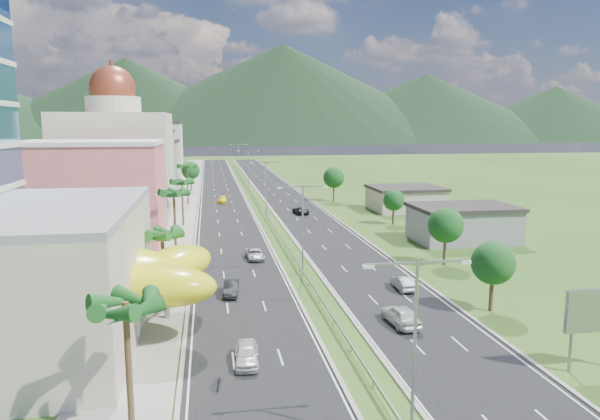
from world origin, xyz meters
TOP-DOWN VIEW (x-y plane):
  - ground at (0.00, 0.00)m, footprint 500.00×500.00m
  - road_left at (-7.50, 90.00)m, footprint 11.00×260.00m
  - road_right at (7.50, 90.00)m, footprint 11.00×260.00m
  - sidewalk_left at (-17.00, 90.00)m, footprint 7.00×260.00m
  - median_guardrail at (0.00, 71.99)m, footprint 0.10×216.06m
  - streetlight_median_a at (0.00, -25.00)m, footprint 6.04×0.25m
  - streetlight_median_b at (0.00, 10.00)m, footprint 6.04×0.25m
  - streetlight_median_c at (0.00, 50.00)m, footprint 6.04×0.25m
  - streetlight_median_d at (0.00, 95.00)m, footprint 6.04×0.25m
  - streetlight_median_e at (0.00, 140.00)m, footprint 6.04×0.25m
  - lime_canopy at (-20.00, -4.00)m, footprint 18.00×15.00m
  - pink_shophouse at (-28.00, 32.00)m, footprint 20.00×15.00m
  - domed_building at (-28.00, 55.00)m, footprint 20.00×20.00m
  - midrise_grey at (-27.00, 80.00)m, footprint 16.00×15.00m
  - midrise_beige at (-27.00, 102.00)m, footprint 16.00×15.00m
  - midrise_white at (-27.00, 125.00)m, footprint 16.00×15.00m
  - billboard at (17.00, -18.00)m, footprint 5.20×0.35m
  - shed_near at (28.00, 25.00)m, footprint 15.00×10.00m
  - shed_far at (30.00, 55.00)m, footprint 14.00×12.00m
  - palm_tree_a at (-15.50, -22.00)m, footprint 3.60×3.60m
  - palm_tree_b at (-15.50, 2.00)m, footprint 3.60×3.60m
  - palm_tree_c at (-15.50, 22.00)m, footprint 3.60×3.60m
  - palm_tree_d at (-15.50, 45.00)m, footprint 3.60×3.60m
  - palm_tree_e at (-15.50, 70.00)m, footprint 3.60×3.60m
  - leafy_tree_lfar at (-15.50, 95.00)m, footprint 4.90×4.90m
  - leafy_tree_ra at (16.00, -5.00)m, footprint 4.20×4.20m
  - leafy_tree_rb at (19.00, 12.00)m, footprint 4.55×4.55m
  - leafy_tree_rc at (22.00, 40.00)m, footprint 3.85×3.85m
  - leafy_tree_rd at (18.00, 70.00)m, footprint 4.90×4.90m
  - mountain_ridge at (60.00, 450.00)m, footprint 860.00×140.00m
  - car_white_near_left at (-8.34, -12.70)m, footprint 2.06×4.55m
  - car_dark_left at (-8.77, 4.15)m, footprint 1.94×4.49m
  - car_silver_mid_left at (-4.94, 18.89)m, footprint 2.43×4.90m
  - car_yellow_far_left at (-7.84, 71.89)m, footprint 2.66×5.39m
  - car_white_near_right at (6.03, -7.10)m, footprint 2.53×5.40m
  - car_silver_right at (9.98, 2.87)m, footprint 1.64×4.48m
  - car_dark_far_right at (7.32, 53.76)m, footprint 2.92×5.37m
  - motorcycle at (-10.52, -16.11)m, footprint 0.66×1.74m

SIDE VIEW (x-z plane):
  - ground at x=0.00m, z-range 0.00..0.00m
  - mountain_ridge at x=60.00m, z-range -45.00..45.00m
  - road_left at x=-7.50m, z-range 0.00..0.04m
  - road_right at x=7.50m, z-range 0.00..0.04m
  - sidewalk_left at x=-17.00m, z-range 0.00..0.12m
  - motorcycle at x=-10.52m, z-range 0.04..1.13m
  - median_guardrail at x=0.00m, z-range 0.24..1.00m
  - car_silver_mid_left at x=-4.94m, z-range 0.04..1.37m
  - car_dark_far_right at x=7.32m, z-range 0.04..1.47m
  - car_dark_left at x=-8.77m, z-range 0.04..1.48m
  - car_silver_right at x=9.98m, z-range 0.04..1.51m
  - car_yellow_far_left at x=-7.84m, z-range 0.04..1.55m
  - car_white_near_left at x=-8.34m, z-range 0.04..1.56m
  - car_white_near_right at x=6.03m, z-range 0.04..1.83m
  - shed_far at x=30.00m, z-range 0.00..4.40m
  - shed_near at x=28.00m, z-range 0.00..5.00m
  - leafy_tree_rc at x=22.00m, z-range 1.21..7.54m
  - billboard at x=17.00m, z-range 1.32..7.52m
  - leafy_tree_ra at x=16.00m, z-range 1.33..8.23m
  - lime_canopy at x=-20.00m, z-range 1.29..8.69m
  - leafy_tree_rb at x=19.00m, z-range 1.44..8.92m
  - leafy_tree_lfar at x=-15.50m, z-range 1.55..9.60m
  - leafy_tree_rd at x=18.00m, z-range 1.55..9.60m
  - midrise_beige at x=-27.00m, z-range 0.00..13.00m
  - streetlight_median_a at x=0.00m, z-range 1.25..12.25m
  - streetlight_median_b at x=0.00m, z-range 1.25..12.25m
  - streetlight_median_c at x=0.00m, z-range 1.25..12.25m
  - streetlight_median_d at x=0.00m, z-range 1.25..12.25m
  - streetlight_median_e at x=0.00m, z-range 1.25..12.25m
  - palm_tree_b at x=-15.50m, z-range 3.01..11.11m
  - pink_shophouse at x=-28.00m, z-range 0.00..15.00m
  - palm_tree_d at x=-15.50m, z-range 3.24..11.84m
  - midrise_grey at x=-27.00m, z-range 0.00..16.00m
  - palm_tree_a at x=-15.50m, z-range 3.47..12.57m
  - palm_tree_e at x=-15.50m, z-range 3.61..13.01m
  - palm_tree_c at x=-15.50m, z-range 3.70..13.30m
  - midrise_white at x=-27.00m, z-range 0.00..18.00m
  - domed_building at x=-28.00m, z-range -3.00..25.70m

